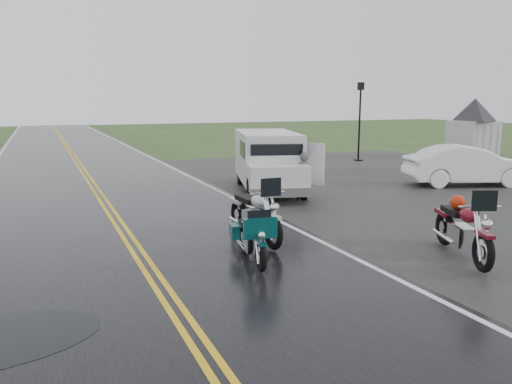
# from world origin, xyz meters

# --- Properties ---
(ground) EXTENTS (120.00, 120.00, 0.00)m
(ground) POSITION_xyz_m (0.00, 0.00, 0.00)
(ground) COLOR #2D471E
(ground) RESTS_ON ground
(road) EXTENTS (8.00, 100.00, 0.04)m
(road) POSITION_xyz_m (0.00, 10.00, 0.02)
(road) COLOR black
(road) RESTS_ON ground
(parking_pad) EXTENTS (14.00, 24.00, 0.03)m
(parking_pad) POSITION_xyz_m (11.00, 5.00, 0.01)
(parking_pad) COLOR black
(parking_pad) RESTS_ON ground
(visitor_center) EXTENTS (16.00, 10.00, 4.80)m
(visitor_center) POSITION_xyz_m (20.00, 12.00, 2.40)
(visitor_center) COLOR #A8AAAD
(visitor_center) RESTS_ON ground
(motorcycle_red) EXTENTS (1.76, 2.58, 1.44)m
(motorcycle_red) POSITION_xyz_m (5.37, -2.13, 0.72)
(motorcycle_red) COLOR maroon
(motorcycle_red) RESTS_ON ground
(motorcycle_teal) EXTENTS (1.00, 1.97, 1.11)m
(motorcycle_teal) POSITION_xyz_m (1.78, -0.56, 0.56)
(motorcycle_teal) COLOR #053C3B
(motorcycle_teal) RESTS_ON ground
(motorcycle_silver) EXTENTS (0.94, 2.46, 1.44)m
(motorcycle_silver) POSITION_xyz_m (2.56, 0.56, 0.72)
(motorcycle_silver) COLOR #A6AAAD
(motorcycle_silver) RESTS_ON ground
(van_white) EXTENTS (3.37, 5.58, 2.06)m
(van_white) POSITION_xyz_m (4.15, 5.52, 1.03)
(van_white) COLOR silver
(van_white) RESTS_ON ground
(person_at_van) EXTENTS (0.58, 0.42, 1.49)m
(person_at_van) POSITION_xyz_m (5.64, 4.96, 0.75)
(person_at_van) COLOR #4C4C51
(person_at_van) RESTS_ON ground
(sedan_white) EXTENTS (4.62, 2.89, 1.44)m
(sedan_white) POSITION_xyz_m (12.53, 5.16, 0.72)
(sedan_white) COLOR white
(sedan_white) RESTS_ON ground
(lamp_post_far_right) EXTENTS (0.34, 0.34, 4.02)m
(lamp_post_far_right) POSITION_xyz_m (13.30, 13.02, 2.01)
(lamp_post_far_right) COLOR black
(lamp_post_far_right) RESTS_ON ground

